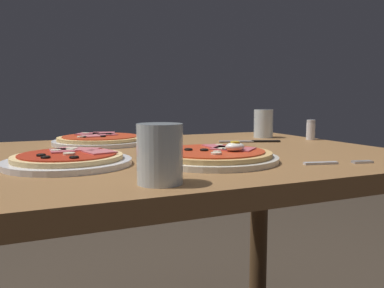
{
  "coord_description": "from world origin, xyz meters",
  "views": [
    {
      "loc": [
        -0.37,
        -0.97,
        0.87
      ],
      "look_at": [
        0.02,
        -0.09,
        0.76
      ],
      "focal_mm": 37.49,
      "sensor_mm": 36.0,
      "label": 1
    }
  ],
  "objects_px": {
    "pizza_across_left": "(100,140)",
    "water_glass_near": "(160,157)",
    "pizza_across_right": "(68,160)",
    "fork": "(333,163)",
    "knife": "(254,141)",
    "water_glass_far": "(263,125)",
    "salt_shaker": "(311,130)",
    "pizza_foreground": "(213,156)",
    "dining_table": "(173,194)"
  },
  "relations": [
    {
      "from": "pizza_across_left",
      "to": "water_glass_near",
      "type": "distance_m",
      "value": 0.62
    },
    {
      "from": "pizza_across_right",
      "to": "fork",
      "type": "xyz_separation_m",
      "value": [
        0.52,
        -0.21,
        -0.01
      ]
    },
    {
      "from": "fork",
      "to": "knife",
      "type": "xyz_separation_m",
      "value": [
        0.07,
        0.43,
        0.0
      ]
    },
    {
      "from": "pizza_across_right",
      "to": "water_glass_far",
      "type": "height_order",
      "value": "water_glass_far"
    },
    {
      "from": "pizza_across_right",
      "to": "knife",
      "type": "height_order",
      "value": "pizza_across_right"
    },
    {
      "from": "pizza_across_left",
      "to": "salt_shaker",
      "type": "xyz_separation_m",
      "value": [
        0.67,
        -0.16,
        0.02
      ]
    },
    {
      "from": "fork",
      "to": "pizza_foreground",
      "type": "bearing_deg",
      "value": 148.1
    },
    {
      "from": "pizza_across_right",
      "to": "knife",
      "type": "bearing_deg",
      "value": 19.65
    },
    {
      "from": "pizza_across_left",
      "to": "water_glass_near",
      "type": "relative_size",
      "value": 2.89
    },
    {
      "from": "dining_table",
      "to": "pizza_across_right",
      "type": "height_order",
      "value": "pizza_across_right"
    },
    {
      "from": "pizza_foreground",
      "to": "salt_shaker",
      "type": "bearing_deg",
      "value": 28.6
    },
    {
      "from": "pizza_across_left",
      "to": "pizza_across_right",
      "type": "height_order",
      "value": "same"
    },
    {
      "from": "water_glass_near",
      "to": "fork",
      "type": "height_order",
      "value": "water_glass_near"
    },
    {
      "from": "dining_table",
      "to": "water_glass_near",
      "type": "relative_size",
      "value": 11.64
    },
    {
      "from": "dining_table",
      "to": "pizza_foreground",
      "type": "relative_size",
      "value": 3.95
    },
    {
      "from": "pizza_across_right",
      "to": "water_glass_far",
      "type": "xyz_separation_m",
      "value": [
        0.71,
        0.33,
        0.03
      ]
    },
    {
      "from": "pizza_foreground",
      "to": "water_glass_near",
      "type": "xyz_separation_m",
      "value": [
        -0.19,
        -0.17,
        0.03
      ]
    },
    {
      "from": "water_glass_far",
      "to": "salt_shaker",
      "type": "xyz_separation_m",
      "value": [
        0.1,
        -0.13,
        -0.01
      ]
    },
    {
      "from": "pizza_foreground",
      "to": "fork",
      "type": "relative_size",
      "value": 1.88
    },
    {
      "from": "pizza_foreground",
      "to": "pizza_across_right",
      "type": "bearing_deg",
      "value": 165.73
    },
    {
      "from": "pizza_foreground",
      "to": "water_glass_far",
      "type": "height_order",
      "value": "water_glass_far"
    },
    {
      "from": "pizza_across_left",
      "to": "fork",
      "type": "bearing_deg",
      "value": -56.39
    },
    {
      "from": "pizza_across_left",
      "to": "fork",
      "type": "distance_m",
      "value": 0.69
    },
    {
      "from": "dining_table",
      "to": "knife",
      "type": "xyz_separation_m",
      "value": [
        0.32,
        0.11,
        0.11
      ]
    },
    {
      "from": "dining_table",
      "to": "fork",
      "type": "height_order",
      "value": "fork"
    },
    {
      "from": "dining_table",
      "to": "salt_shaker",
      "type": "relative_size",
      "value": 17.33
    },
    {
      "from": "pizza_across_left",
      "to": "knife",
      "type": "bearing_deg",
      "value": -18.46
    },
    {
      "from": "dining_table",
      "to": "fork",
      "type": "xyz_separation_m",
      "value": [
        0.25,
        -0.31,
        0.11
      ]
    },
    {
      "from": "water_glass_far",
      "to": "water_glass_near",
      "type": "bearing_deg",
      "value": -135.57
    },
    {
      "from": "water_glass_near",
      "to": "fork",
      "type": "relative_size",
      "value": 0.64
    },
    {
      "from": "salt_shaker",
      "to": "water_glass_far",
      "type": "bearing_deg",
      "value": 128.86
    },
    {
      "from": "water_glass_far",
      "to": "pizza_across_right",
      "type": "bearing_deg",
      "value": -155.09
    },
    {
      "from": "pizza_foreground",
      "to": "knife",
      "type": "xyz_separation_m",
      "value": [
        0.29,
        0.29,
        -0.01
      ]
    },
    {
      "from": "dining_table",
      "to": "salt_shaker",
      "type": "distance_m",
      "value": 0.57
    },
    {
      "from": "water_glass_near",
      "to": "knife",
      "type": "relative_size",
      "value": 0.53
    },
    {
      "from": "fork",
      "to": "pizza_across_right",
      "type": "bearing_deg",
      "value": 157.75
    },
    {
      "from": "water_glass_far",
      "to": "knife",
      "type": "bearing_deg",
      "value": -134.13
    },
    {
      "from": "water_glass_near",
      "to": "salt_shaker",
      "type": "bearing_deg",
      "value": 32.97
    },
    {
      "from": "knife",
      "to": "salt_shaker",
      "type": "bearing_deg",
      "value": -3.26
    },
    {
      "from": "pizza_across_left",
      "to": "knife",
      "type": "xyz_separation_m",
      "value": [
        0.46,
        -0.15,
        -0.01
      ]
    },
    {
      "from": "fork",
      "to": "water_glass_far",
      "type": "bearing_deg",
      "value": 71.15
    },
    {
      "from": "dining_table",
      "to": "water_glass_near",
      "type": "distance_m",
      "value": 0.41
    },
    {
      "from": "pizza_across_left",
      "to": "water_glass_near",
      "type": "height_order",
      "value": "water_glass_near"
    },
    {
      "from": "pizza_across_right",
      "to": "fork",
      "type": "height_order",
      "value": "pizza_across_right"
    },
    {
      "from": "dining_table",
      "to": "water_glass_near",
      "type": "bearing_deg",
      "value": -114.13
    },
    {
      "from": "fork",
      "to": "dining_table",
      "type": "bearing_deg",
      "value": 128.47
    },
    {
      "from": "pizza_across_right",
      "to": "water_glass_far",
      "type": "bearing_deg",
      "value": 24.91
    },
    {
      "from": "dining_table",
      "to": "pizza_across_left",
      "type": "xyz_separation_m",
      "value": [
        -0.14,
        0.27,
        0.12
      ]
    },
    {
      "from": "water_glass_far",
      "to": "salt_shaker",
      "type": "relative_size",
      "value": 1.49
    },
    {
      "from": "knife",
      "to": "salt_shaker",
      "type": "distance_m",
      "value": 0.22
    }
  ]
}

